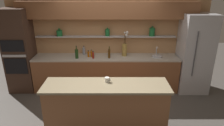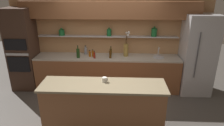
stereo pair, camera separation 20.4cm
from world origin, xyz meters
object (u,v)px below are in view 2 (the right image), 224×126
(bottle_sauce_3, at_px, (94,55))
(bottle_oil_1, at_px, (111,52))
(flower_vase, at_px, (126,48))
(bottle_wine_0, at_px, (78,53))
(bottle_spirit_4, at_px, (110,54))
(bottle_sauce_6, at_px, (90,54))
(coffee_mug, at_px, (104,80))
(sink_fixture, at_px, (159,56))
(bottle_sauce_2, at_px, (93,54))
(refrigerator, at_px, (197,55))
(bottle_spirit_5, at_px, (86,51))
(oven_tower, at_px, (23,50))

(bottle_sauce_3, bearing_deg, bottle_oil_1, 31.63)
(flower_vase, xyz_separation_m, bottle_oil_1, (-0.40, 0.04, -0.13))
(bottle_wine_0, relative_size, bottle_spirit_4, 1.30)
(bottle_wine_0, relative_size, bottle_oil_1, 1.36)
(bottle_sauce_6, height_order, coffee_mug, coffee_mug)
(sink_fixture, distance_m, bottle_sauce_6, 1.78)
(bottle_wine_0, xyz_separation_m, bottle_sauce_2, (0.36, 0.11, -0.04))
(bottle_sauce_2, bearing_deg, flower_vase, 5.44)
(flower_vase, bearing_deg, bottle_sauce_6, -174.46)
(bottle_sauce_3, xyz_separation_m, coffee_mug, (0.39, -1.54, 0.06))
(refrigerator, xyz_separation_m, bottle_spirit_5, (-2.87, 0.22, 0.00))
(bottle_oil_1, xyz_separation_m, bottle_sauce_3, (-0.41, -0.25, -0.02))
(flower_vase, relative_size, bottle_sauce_6, 3.84)
(bottle_wine_0, bearing_deg, bottle_sauce_6, 19.60)
(oven_tower, relative_size, bottle_wine_0, 6.62)
(refrigerator, height_order, bottle_sauce_6, refrigerator)
(bottle_sauce_6, bearing_deg, bottle_spirit_5, 125.22)
(sink_fixture, xyz_separation_m, bottle_oil_1, (-1.24, 0.10, 0.07))
(bottle_wine_0, relative_size, bottle_sauce_2, 1.71)
(refrigerator, bearing_deg, bottle_wine_0, -178.45)
(oven_tower, xyz_separation_m, bottle_sauce_2, (1.85, -0.01, -0.07))
(refrigerator, distance_m, bottle_spirit_5, 2.87)
(bottle_sauce_2, distance_m, bottle_spirit_5, 0.29)
(oven_tower, distance_m, bottle_wine_0, 1.49)
(bottle_spirit_4, bearing_deg, bottle_sauce_3, -177.31)
(bottle_wine_0, distance_m, bottle_spirit_5, 0.34)
(bottle_sauce_2, xyz_separation_m, bottle_spirit_4, (0.46, -0.11, 0.02))
(sink_fixture, height_order, bottle_sauce_2, sink_fixture)
(bottle_sauce_6, bearing_deg, bottle_sauce_2, 6.68)
(coffee_mug, bearing_deg, flower_vase, 76.48)
(flower_vase, xyz_separation_m, bottle_spirit_5, (-1.08, 0.11, -0.13))
(oven_tower, bearing_deg, coffee_mug, -36.08)
(bottle_sauce_2, bearing_deg, bottle_oil_1, 15.11)
(bottle_spirit_4, relative_size, bottle_spirit_5, 1.06)
(bottle_sauce_6, bearing_deg, sink_fixture, 0.94)
(bottle_oil_1, bearing_deg, bottle_sauce_3, -148.37)
(bottle_spirit_4, bearing_deg, flower_vase, 25.01)
(refrigerator, height_order, oven_tower, oven_tower)
(refrigerator, relative_size, bottle_spirit_5, 8.61)
(bottle_wine_0, relative_size, coffee_mug, 3.06)
(bottle_sauce_3, bearing_deg, bottle_spirit_4, 2.69)
(flower_vase, xyz_separation_m, bottle_spirit_4, (-0.40, -0.19, -0.12))
(sink_fixture, distance_m, bottle_sauce_3, 1.65)
(sink_fixture, height_order, bottle_sauce_6, sink_fixture)
(flower_vase, relative_size, bottle_wine_0, 2.03)
(flower_vase, bearing_deg, sink_fixture, -4.22)
(bottle_sauce_2, height_order, bottle_spirit_4, bottle_spirit_4)
(refrigerator, relative_size, bottle_sauce_6, 11.78)
(flower_vase, relative_size, bottle_sauce_2, 3.48)
(refrigerator, bearing_deg, bottle_sauce_6, 179.58)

